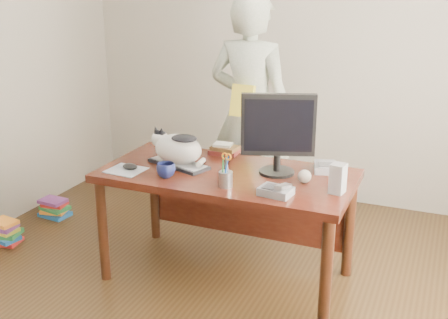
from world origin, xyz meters
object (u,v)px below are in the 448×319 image
desk (232,189)px  calculator (325,167)px  cat (177,147)px  book_pile_b (54,208)px  mouse (130,166)px  book_stack (224,149)px  book_pile_a (4,232)px  coffee_mug (166,170)px  speaker (338,178)px  person (250,112)px  pen_cup (226,177)px  baseball (305,176)px  keyboard (179,164)px  phone (277,191)px

desk → calculator: size_ratio=7.75×
cat → book_pile_b: cat is taller
mouse → book_stack: (0.43, 0.55, 0.01)m
calculator → mouse: bearing=-173.2°
mouse → calculator: 1.25m
mouse → book_pile_a: (-1.16, 0.00, -0.69)m
coffee_mug → calculator: bearing=29.4°
speaker → person: 1.33m
cat → mouse: (-0.24, -0.20, -0.10)m
book_pile_a → cat: bearing=8.0°
pen_cup → baseball: (0.41, 0.24, -0.02)m
speaker → baseball: 0.24m
keyboard → book_stack: size_ratio=2.24×
cat → phone: cat is taller
person → phone: bearing=120.9°
cat → keyboard: bearing=8.4°
desk → phone: phone is taller
speaker → baseball: (-0.22, 0.09, -0.05)m
coffee_mug → speaker: speaker is taller
coffee_mug → book_pile_a: bearing=178.7°
pen_cup → calculator: (0.48, 0.50, -0.03)m
book_pile_b → speaker: bearing=-10.0°
cat → mouse: size_ratio=3.95×
coffee_mug → book_stack: coffee_mug is taller
keyboard → book_pile_a: 1.57m
desk → baseball: 0.54m
keyboard → coffee_mug: 0.23m
book_pile_a → book_pile_b: (0.03, 0.55, -0.02)m
calculator → cat: bearing=-179.0°
phone → book_pile_b: bearing=171.8°
keyboard → mouse: bearing=-122.5°
coffee_mug → person: size_ratio=0.06×
phone → person: (-0.59, 1.14, 0.15)m
calculator → book_pile_b: calculator is taller
book_pile_a → baseball: bearing=5.2°
book_pile_a → desk: bearing=9.0°
desk → book_pile_a: bearing=-171.0°
speaker → person: (-0.90, 0.97, 0.09)m
pen_cup → book_stack: bearing=113.5°
speaker → person: size_ratio=0.09×
desk → mouse: mouse is taller
coffee_mug → speaker: (1.03, 0.15, 0.04)m
cat → book_stack: size_ratio=2.05×
speaker → book_stack: 0.98m
book_pile_a → coffee_mug: bearing=-1.3°
pen_cup → person: size_ratio=0.12×
coffee_mug → book_pile_b: 1.69m
pen_cup → speaker: size_ratio=1.21×
pen_cup → speaker: bearing=14.1°
coffee_mug → baseball: (0.82, 0.24, -0.00)m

